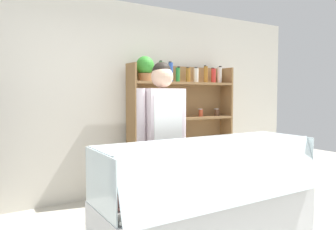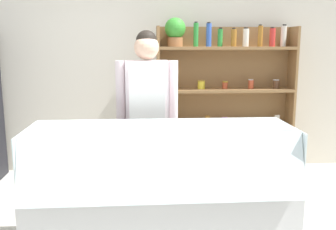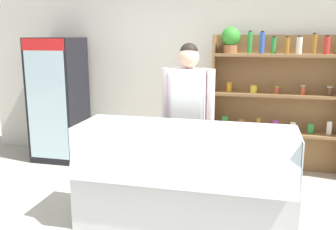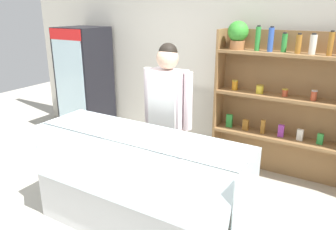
% 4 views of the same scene
% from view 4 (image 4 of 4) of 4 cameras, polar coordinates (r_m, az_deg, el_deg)
% --- Properties ---
extents(back_wall, '(6.80, 0.10, 2.70)m').
position_cam_4_polar(back_wall, '(4.66, 8.05, 9.00)').
color(back_wall, beige).
rests_on(back_wall, ground).
extents(drinks_fridge, '(0.68, 0.67, 1.80)m').
position_cam_4_polar(drinks_fridge, '(5.51, -14.22, 5.28)').
color(drinks_fridge, black).
rests_on(drinks_fridge, ground).
extents(shelving_unit, '(1.70, 0.29, 1.93)m').
position_cam_4_polar(shelving_unit, '(4.18, 19.03, 3.43)').
color(shelving_unit, olive).
rests_on(shelving_unit, ground).
extents(deli_display_case, '(2.05, 0.73, 1.01)m').
position_cam_4_polar(deli_display_case, '(3.26, -4.99, -14.91)').
color(deli_display_case, silver).
rests_on(deli_display_case, ground).
extents(shop_clerk, '(0.58, 0.25, 1.75)m').
position_cam_4_polar(shop_clerk, '(3.50, -0.12, 0.84)').
color(shop_clerk, '#2D2D38').
rests_on(shop_clerk, ground).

